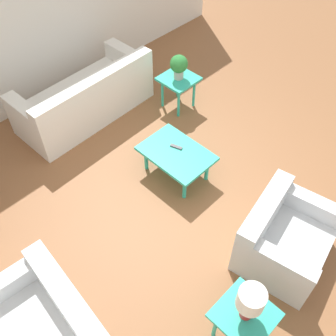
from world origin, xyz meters
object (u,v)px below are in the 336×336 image
coffee_table (176,155)px  side_table_plant (178,83)px  armchair (283,239)px  side_table_lamp (244,318)px  sofa (87,99)px  table_lamp (250,301)px  potted_plant (179,65)px

coffee_table → side_table_plant: bearing=-47.4°
armchair → coffee_table: bearing=77.8°
coffee_table → side_table_lamp: 2.19m
coffee_table → side_table_plant: (0.96, -1.04, 0.08)m
sofa → table_lamp: table_lamp is taller
armchair → side_table_lamp: armchair is taller
coffee_table → side_table_lamp: side_table_lamp is taller
side_table_lamp → table_lamp: size_ratio=1.22×
armchair → potted_plant: bearing=56.9°
armchair → side_table_lamp: (-0.24, 1.04, 0.14)m
side_table_lamp → table_lamp: table_lamp is taller
armchair → table_lamp: size_ratio=2.62×
side_table_lamp → armchair: bearing=-77.2°
armchair → side_table_lamp: bearing=-177.7°
sofa → table_lamp: size_ratio=4.78×
side_table_plant → potted_plant: bearing=0.0°
sofa → potted_plant: size_ratio=5.56×
side_table_plant → side_table_lamp: (-2.85, 2.13, 0.00)m
armchair → table_lamp: 1.19m
side_table_plant → potted_plant: 0.30m
table_lamp → coffee_table: bearing=-29.9°
sofa → armchair: (-3.44, -0.03, -0.01)m
sofa → table_lamp: (-3.67, 1.01, 0.51)m
sofa → side_table_lamp: sofa is taller
sofa → table_lamp: bearing=73.0°
coffee_table → side_table_plant: side_table_plant is taller
side_table_plant → potted_plant: (0.00, 0.00, 0.30)m
potted_plant → table_lamp: 3.56m
side_table_plant → table_lamp: bearing=143.2°
side_table_lamp → potted_plant: (2.85, -2.13, 0.30)m
coffee_table → potted_plant: potted_plant is taller
sofa → side_table_lamp: 3.81m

